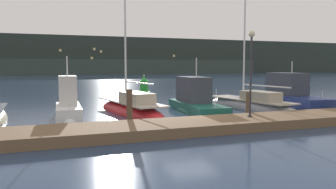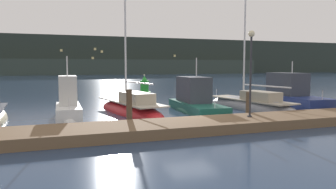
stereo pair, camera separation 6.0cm
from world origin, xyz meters
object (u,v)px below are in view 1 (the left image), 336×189
(sailboat_berth_3, at_px, (131,110))
(channel_buoy, at_px, (144,86))
(motorboat_berth_2, at_px, (68,110))
(sailboat_berth_5, at_px, (250,107))
(dock_lamppost, at_px, (251,60))
(motorboat_berth_4, at_px, (196,105))
(motorboat_berth_6, at_px, (291,100))

(sailboat_berth_3, xyz_separation_m, channel_buoy, (4.92, 14.25, 0.63))
(motorboat_berth_2, distance_m, channel_buoy, 17.48)
(sailboat_berth_5, height_order, dock_lamppost, sailboat_berth_5)
(motorboat_berth_4, height_order, dock_lamppost, dock_lamppost)
(sailboat_berth_5, height_order, channel_buoy, sailboat_berth_5)
(sailboat_berth_3, bearing_deg, motorboat_berth_4, -11.05)
(channel_buoy, relative_size, dock_lamppost, 0.48)
(sailboat_berth_3, bearing_deg, motorboat_berth_6, -4.42)
(motorboat_berth_2, height_order, motorboat_berth_4, motorboat_berth_2)
(sailboat_berth_3, distance_m, dock_lamppost, 8.53)
(sailboat_berth_3, relative_size, motorboat_berth_4, 1.57)
(motorboat_berth_4, bearing_deg, channel_buoy, 87.23)
(channel_buoy, bearing_deg, motorboat_berth_6, -65.61)
(sailboat_berth_3, height_order, motorboat_berth_4, sailboat_berth_3)
(motorboat_berth_2, xyz_separation_m, channel_buoy, (8.77, 15.12, 0.33))
(motorboat_berth_2, bearing_deg, sailboat_berth_5, -0.15)
(channel_buoy, bearing_deg, sailboat_berth_5, -77.32)
(dock_lamppost, bearing_deg, sailboat_berth_5, 55.74)
(motorboat_berth_6, bearing_deg, channel_buoy, 114.39)
(sailboat_berth_5, xyz_separation_m, dock_lamppost, (-3.84, -5.64, 3.15))
(motorboat_berth_2, relative_size, sailboat_berth_5, 0.35)
(motorboat_berth_6, distance_m, dock_lamppost, 9.63)
(motorboat_berth_4, bearing_deg, sailboat_berth_5, -1.11)
(channel_buoy, bearing_deg, motorboat_berth_4, -92.77)
(motorboat_berth_2, height_order, motorboat_berth_6, motorboat_berth_2)
(sailboat_berth_5, bearing_deg, dock_lamppost, -124.26)
(motorboat_berth_6, xyz_separation_m, dock_lamppost, (-7.30, -5.63, 2.78))
(dock_lamppost, bearing_deg, motorboat_berth_6, 37.60)
(sailboat_berth_3, xyz_separation_m, motorboat_berth_4, (4.19, -0.82, 0.26))
(motorboat_berth_4, height_order, motorboat_berth_6, motorboat_berth_4)
(sailboat_berth_5, bearing_deg, sailboat_berth_3, 173.84)
(motorboat_berth_2, distance_m, sailboat_berth_5, 12.18)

